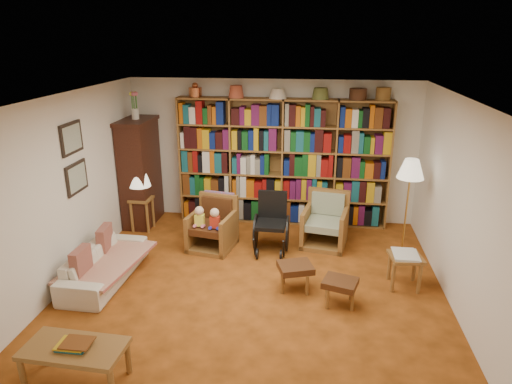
% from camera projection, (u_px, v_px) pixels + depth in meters
% --- Properties ---
extents(floor, '(5.00, 5.00, 0.00)m').
position_uv_depth(floor, '(253.00, 288.00, 6.10)').
color(floor, '#A75219').
rests_on(floor, ground).
extents(ceiling, '(5.00, 5.00, 0.00)m').
position_uv_depth(ceiling, '(253.00, 99.00, 5.28)').
color(ceiling, silver).
rests_on(ceiling, wall_back).
extents(wall_back, '(5.00, 0.00, 5.00)m').
position_uv_depth(wall_back, '(272.00, 152.00, 8.03)').
color(wall_back, white).
rests_on(wall_back, floor).
extents(wall_front, '(5.00, 0.00, 5.00)m').
position_uv_depth(wall_front, '(208.00, 316.00, 3.34)').
color(wall_front, white).
rests_on(wall_front, floor).
extents(wall_left, '(0.00, 5.00, 5.00)m').
position_uv_depth(wall_left, '(65.00, 192.00, 5.99)').
color(wall_left, white).
rests_on(wall_left, floor).
extents(wall_right, '(0.00, 5.00, 5.00)m').
position_uv_depth(wall_right, '(463.00, 209.00, 5.39)').
color(wall_right, white).
rests_on(wall_right, floor).
extents(bookshelf, '(3.60, 0.30, 2.42)m').
position_uv_depth(bookshelf, '(283.00, 159.00, 7.87)').
color(bookshelf, brown).
rests_on(bookshelf, floor).
extents(curio_cabinet, '(0.50, 0.95, 2.40)m').
position_uv_depth(curio_cabinet, '(140.00, 171.00, 7.93)').
color(curio_cabinet, '#3E1D11').
rests_on(curio_cabinet, floor).
extents(framed_pictures, '(0.03, 0.52, 0.97)m').
position_uv_depth(framed_pictures, '(74.00, 158.00, 6.14)').
color(framed_pictures, black).
rests_on(framed_pictures, wall_left).
extents(sofa, '(1.60, 0.66, 0.46)m').
position_uv_depth(sofa, '(104.00, 264.00, 6.23)').
color(sofa, beige).
rests_on(sofa, floor).
extents(sofa_throw, '(0.95, 1.52, 0.04)m').
position_uv_depth(sofa_throw, '(107.00, 260.00, 6.20)').
color(sofa_throw, beige).
rests_on(sofa_throw, sofa).
extents(cushion_left, '(0.16, 0.39, 0.37)m').
position_uv_depth(cushion_left, '(105.00, 238.00, 6.50)').
color(cushion_left, maroon).
rests_on(cushion_left, sofa).
extents(cushion_right, '(0.12, 0.37, 0.37)m').
position_uv_depth(cushion_right, '(81.00, 261.00, 5.84)').
color(cushion_right, maroon).
rests_on(cushion_right, sofa).
extents(side_table_lamp, '(0.36, 0.36, 0.57)m').
position_uv_depth(side_table_lamp, '(142.00, 207.00, 7.79)').
color(side_table_lamp, brown).
rests_on(side_table_lamp, floor).
extents(table_lamp, '(0.37, 0.37, 0.50)m').
position_uv_depth(table_lamp, '(139.00, 179.00, 7.63)').
color(table_lamp, gold).
rests_on(table_lamp, side_table_lamp).
extents(armchair_leather, '(0.78, 0.80, 0.83)m').
position_uv_depth(armchair_leather, '(213.00, 226.00, 7.20)').
color(armchair_leather, brown).
rests_on(armchair_leather, floor).
extents(armchair_sage, '(0.80, 0.82, 0.84)m').
position_uv_depth(armchair_sage, '(325.00, 224.00, 7.32)').
color(armchair_sage, brown).
rests_on(armchair_sage, floor).
extents(wheelchair, '(0.53, 0.74, 0.92)m').
position_uv_depth(wheelchair, '(272.00, 224.00, 7.07)').
color(wheelchair, black).
rests_on(wheelchair, floor).
extents(floor_lamp, '(0.40, 0.40, 1.49)m').
position_uv_depth(floor_lamp, '(411.00, 173.00, 6.68)').
color(floor_lamp, gold).
rests_on(floor_lamp, floor).
extents(side_table_papers, '(0.46, 0.46, 0.48)m').
position_uv_depth(side_table_papers, '(405.00, 261.00, 6.01)').
color(side_table_papers, brown).
rests_on(side_table_papers, floor).
extents(footstool_a, '(0.52, 0.48, 0.37)m').
position_uv_depth(footstool_a, '(295.00, 269.00, 5.96)').
color(footstool_a, '#4A2613').
rests_on(footstool_a, floor).
extents(footstool_b, '(0.49, 0.45, 0.34)m').
position_uv_depth(footstool_b, '(340.00, 285.00, 5.63)').
color(footstool_b, '#4A2613').
rests_on(footstool_b, floor).
extents(coffee_table, '(0.98, 0.52, 0.47)m').
position_uv_depth(coffee_table, '(75.00, 351.00, 4.32)').
color(coffee_table, brown).
rests_on(coffee_table, floor).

